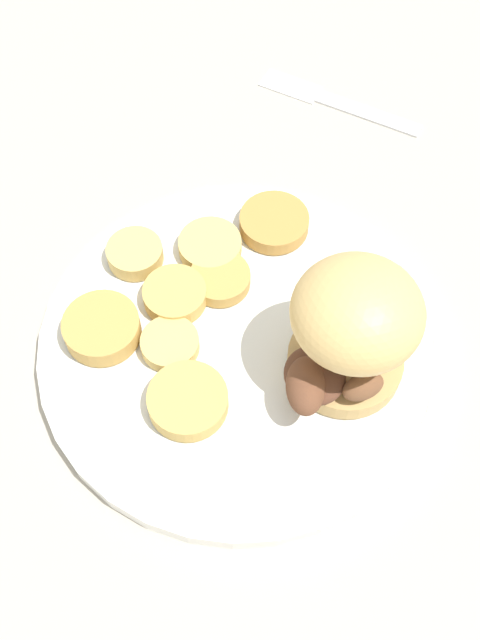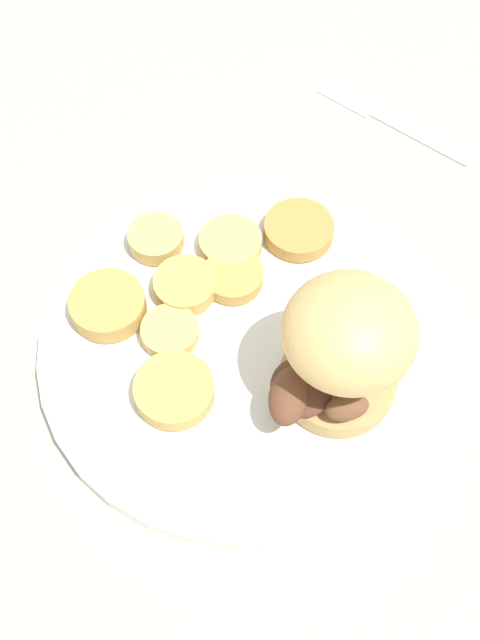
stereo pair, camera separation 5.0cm
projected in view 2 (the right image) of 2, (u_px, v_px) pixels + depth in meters
The scene contains 12 objects.
ground_plane at pixel (240, 349), 0.54m from camera, with size 4.00×4.00×0.00m, color #B2A899.
dinner_plate at pixel (240, 343), 0.53m from camera, with size 0.28×0.28×0.02m.
sandwich at pixel (342, 349), 0.46m from camera, with size 0.10×0.08×0.10m.
potato_round_0 at pixel (156, 239), 0.56m from camera, with size 0.04×0.04×0.01m, color #DBB766.
potato_round_1 at pixel (170, 332), 0.52m from camera, with size 0.04×0.04×0.01m, color #DBB766.
potato_round_2 at pixel (230, 243), 0.56m from camera, with size 0.05×0.05×0.01m, color #DBB766.
potato_round_3 at pixel (299, 230), 0.57m from camera, with size 0.05×0.05×0.01m, color #BC8942.
potato_round_4 at pixel (108, 305), 0.53m from camera, with size 0.05×0.05×0.02m, color tan.
potato_round_5 at pixel (174, 390), 0.50m from camera, with size 0.05×0.05×0.01m, color tan.
potato_round_6 at pixel (233, 276), 0.54m from camera, with size 0.04×0.04×0.01m, color tan.
potato_round_7 at pixel (185, 285), 0.54m from camera, with size 0.05×0.05×0.01m, color tan.
fork at pixel (392, 119), 0.65m from camera, with size 0.09×0.14×0.00m.
Camera 2 is at (-0.09, -0.24, 0.47)m, focal length 42.00 mm.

